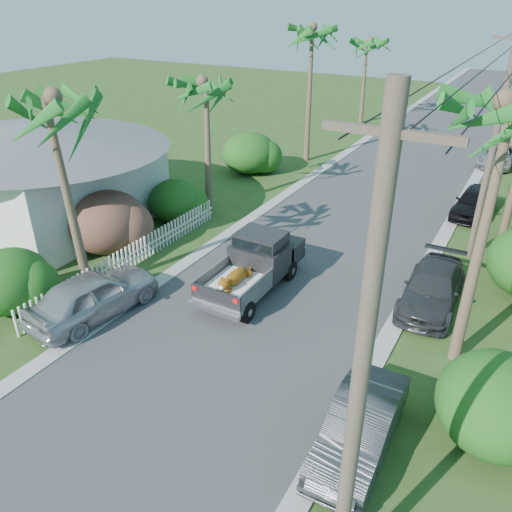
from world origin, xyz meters
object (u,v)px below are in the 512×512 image
Objects in this scene: parked_car_rf at (475,202)px; palm_l_a at (49,98)px; parked_car_rd at (498,156)px; house_left at (39,176)px; utility_pole_b at (493,148)px; parked_car_rm at (432,288)px; palm_l_c at (313,29)px; palm_l_d at (368,41)px; parked_car_rn at (360,428)px; palm_l_b at (205,83)px; pickup_truck at (257,262)px; utility_pole_a at (358,395)px; parked_car_ln at (94,295)px.

palm_l_a is at bearing -122.83° from parked_car_rf.
parked_car_rf reaches higher than parked_car_rd.
parked_car_rf is 0.45× the size of house_left.
palm_l_a is 0.91× the size of utility_pole_b.
utility_pole_b reaches higher than palm_l_a.
house_left is (-6.80, 4.00, -4.81)m from palm_l_a.
palm_l_c reaches higher than parked_car_rm.
palm_l_d is 28.11m from house_left.
parked_car_rn is at bearing -9.49° from palm_l_a.
parked_car_rm is at bearing 88.06° from parked_car_rn.
utility_pole_b is (0.60, -4.68, 3.92)m from parked_car_rf.
utility_pole_b reaches higher than palm_l_b.
pickup_truck is 0.62× the size of palm_l_a.
parked_car_rn is 0.50× the size of palm_l_a.
palm_l_a is (-11.20, -5.46, 6.28)m from parked_car_rm.
palm_l_b is 18.77m from utility_pole_a.
parked_car_ln is 0.51× the size of house_left.
pickup_truck reaches higher than parked_car_rn.
palm_l_a is 31.01m from palm_l_d.
parked_car_ln is (-3.80, -4.41, -0.22)m from pickup_truck.
parked_car_rn is (5.87, -5.41, -0.34)m from pickup_truck.
palm_l_d is at bearing 119.95° from utility_pole_b.
palm_l_a is at bearing -155.43° from parked_car_rm.
parked_car_rm is 18.89m from palm_l_c.
palm_l_c is 1.02× the size of utility_pole_a.
pickup_truck is 0.56× the size of palm_l_c.
parked_car_ln is 9.66m from house_left.
parked_car_ln is (-9.75, -24.81, 0.18)m from parked_car_rd.
house_left is 20.81m from utility_pole_a.
palm_l_c reaches higher than utility_pole_a.
parked_car_rn is 12.51m from utility_pole_b.
house_left is 1.00× the size of utility_pole_b.
palm_l_a is 0.89× the size of palm_l_c.
utility_pole_b is (6.55, 6.45, 3.59)m from pickup_truck.
pickup_truck is 11.35m from utility_pole_a.
parked_car_rf is 20.08m from utility_pole_a.
parked_car_rd is at bearing 51.72° from palm_l_b.
palm_l_b is 12.54m from utility_pole_b.
parked_car_ln is at bearing -148.49° from parked_car_rm.
pickup_truck is 17.66m from palm_l_c.
utility_pole_a reaches higher than parked_car_rn.
parked_car_ln is at bearing -30.48° from house_left.
parked_car_rf reaches higher than parked_car_rn.
palm_l_d reaches higher than pickup_truck.
parked_car_rn is at bearing -87.43° from parked_car_rd.
utility_pole_b is at bearing -78.19° from parked_car_rf.
palm_l_d reaches higher than palm_l_b.
parked_car_rn is 25.81m from parked_car_rd.
parked_car_rn is 16.89m from palm_l_b.
pickup_truck is at bearing -2.13° from house_left.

